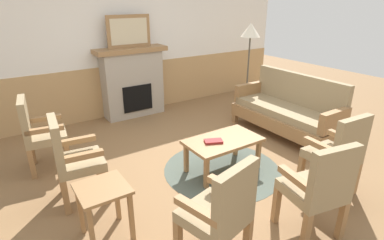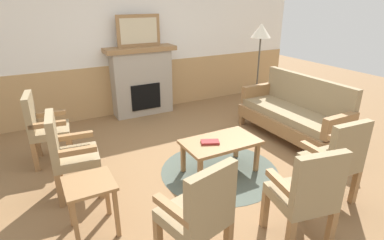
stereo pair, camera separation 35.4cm
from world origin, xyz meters
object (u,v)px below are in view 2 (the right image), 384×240
(fireplace, at_px, (142,80))
(armchair_corner_left, at_px, (336,158))
(book_on_table, at_px, (210,142))
(floor_lamp_by_couch, at_px, (261,36))
(couch, at_px, (294,115))
(armchair_front_center, at_px, (199,212))
(armchair_front_left, at_px, (306,193))
(side_table, at_px, (90,193))
(armchair_near_fireplace, at_px, (68,151))
(coffee_table, at_px, (220,144))
(framed_picture, at_px, (139,31))
(armchair_by_window_left, at_px, (43,125))

(fireplace, xyz_separation_m, armchair_corner_left, (0.84, -3.64, -0.11))
(book_on_table, relative_size, floor_lamp_by_couch, 0.13)
(couch, bearing_deg, floor_lamp_by_couch, 77.43)
(book_on_table, bearing_deg, couch, 10.32)
(fireplace, xyz_separation_m, armchair_front_center, (-0.86, -3.72, -0.11))
(armchair_front_left, relative_size, side_table, 1.78)
(armchair_near_fireplace, relative_size, side_table, 1.78)
(floor_lamp_by_couch, bearing_deg, book_on_table, -142.20)
(couch, distance_m, armchair_near_fireplace, 3.33)
(couch, relative_size, coffee_table, 1.88)
(armchair_corner_left, relative_size, floor_lamp_by_couch, 0.58)
(framed_picture, distance_m, couch, 3.03)
(armchair_front_left, relative_size, armchair_front_center, 1.00)
(framed_picture, height_order, armchair_by_window_left, framed_picture)
(couch, bearing_deg, armchair_near_fireplace, 178.57)
(fireplace, bearing_deg, coffee_table, -87.38)
(armchair_by_window_left, xyz_separation_m, armchair_corner_left, (2.65, -2.43, 0.00))
(armchair_near_fireplace, relative_size, armchair_corner_left, 1.00)
(armchair_near_fireplace, xyz_separation_m, side_table, (0.07, -0.75, -0.10))
(book_on_table, bearing_deg, armchair_corner_left, -51.23)
(fireplace, distance_m, couch, 2.81)
(couch, height_order, armchair_near_fireplace, same)
(couch, relative_size, side_table, 3.27)
(fireplace, distance_m, floor_lamp_by_couch, 2.34)
(couch, relative_size, armchair_near_fireplace, 1.84)
(coffee_table, height_order, armchair_corner_left, armchair_corner_left)
(armchair_front_left, height_order, armchair_corner_left, same)
(coffee_table, bearing_deg, armchair_by_window_left, 145.34)
(fireplace, distance_m, coffee_table, 2.56)
(coffee_table, xyz_separation_m, floor_lamp_by_couch, (1.86, 1.57, 1.06))
(coffee_table, xyz_separation_m, armchair_front_left, (-0.04, -1.40, 0.15))
(armchair_near_fireplace, height_order, side_table, armchair_near_fireplace)
(armchair_corner_left, bearing_deg, armchair_by_window_left, 137.50)
(coffee_table, distance_m, armchair_by_window_left, 2.35)
(book_on_table, relative_size, armchair_front_center, 0.23)
(framed_picture, bearing_deg, armchair_by_window_left, -146.29)
(coffee_table, bearing_deg, side_table, -168.17)
(armchair_by_window_left, bearing_deg, couch, -16.13)
(fireplace, distance_m, book_on_table, 2.55)
(floor_lamp_by_couch, bearing_deg, armchair_near_fireplace, -162.08)
(coffee_table, distance_m, armchair_corner_left, 1.33)
(armchair_front_left, height_order, armchair_front_center, same)
(framed_picture, bearing_deg, floor_lamp_by_couch, -26.23)
(armchair_front_center, xyz_separation_m, floor_lamp_by_couch, (2.84, 2.74, 0.91))
(armchair_front_left, bearing_deg, coffee_table, 88.45)
(armchair_front_left, bearing_deg, fireplace, 91.14)
(framed_picture, height_order, couch, framed_picture)
(framed_picture, bearing_deg, side_table, -118.26)
(armchair_front_left, bearing_deg, framed_picture, 91.14)
(fireplace, height_order, armchair_near_fireplace, fireplace)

